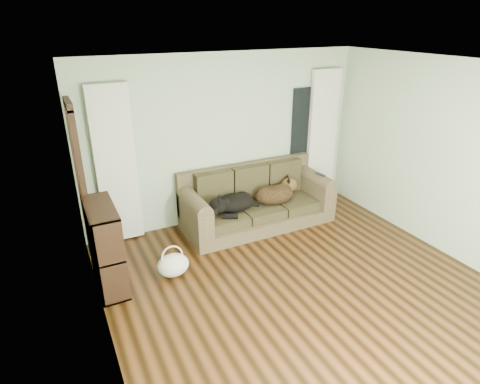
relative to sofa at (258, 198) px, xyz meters
name	(u,v)px	position (x,y,z in m)	size (l,w,h in m)	color
floor	(316,300)	(-0.30, -1.97, -0.45)	(5.00, 5.00, 0.00)	black
ceiling	(337,70)	(-0.30, -1.97, 2.15)	(5.00, 5.00, 0.00)	white
wall_back	(226,139)	(-0.30, 0.53, 0.85)	(4.50, 0.04, 2.60)	#AAC3A0
wall_left	(101,250)	(-2.55, -1.97, 0.85)	(0.04, 5.00, 2.60)	#AAC3A0
wall_right	(468,167)	(1.95, -1.97, 0.85)	(0.04, 5.00, 2.60)	#AAC3A0
curtain_left	(116,167)	(-2.00, 0.45, 0.70)	(0.55, 0.08, 2.25)	silver
curtain_right	(322,136)	(1.50, 0.45, 0.70)	(0.55, 0.08, 2.25)	silver
window_pane	(305,123)	(1.15, 0.50, 0.95)	(0.50, 0.03, 1.20)	black
door_casing	(82,189)	(-2.50, 0.07, 0.60)	(0.07, 0.60, 2.10)	black
sofa	(258,198)	(0.00, 0.00, 0.00)	(2.34, 1.01, 0.96)	brown
dog_black_lab	(232,203)	(-0.46, -0.05, 0.03)	(0.61, 0.43, 0.26)	black
dog_shepherd	(276,193)	(0.30, -0.03, 0.04)	(0.66, 0.47, 0.29)	black
tv_remote	(321,174)	(1.04, -0.18, 0.28)	(0.05, 0.19, 0.02)	black
tote_bag	(173,264)	(-1.64, -0.75, -0.29)	(0.41, 0.32, 0.30)	beige
bookshelf	(106,249)	(-2.39, -0.59, 0.05)	(0.32, 0.85, 1.07)	black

